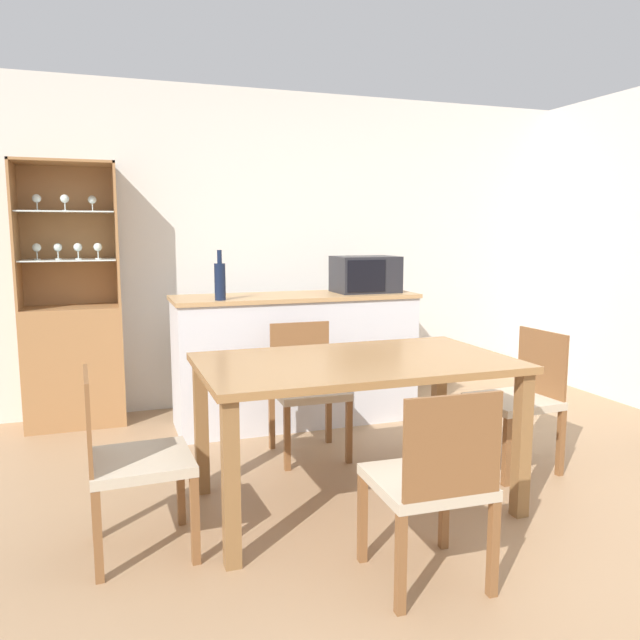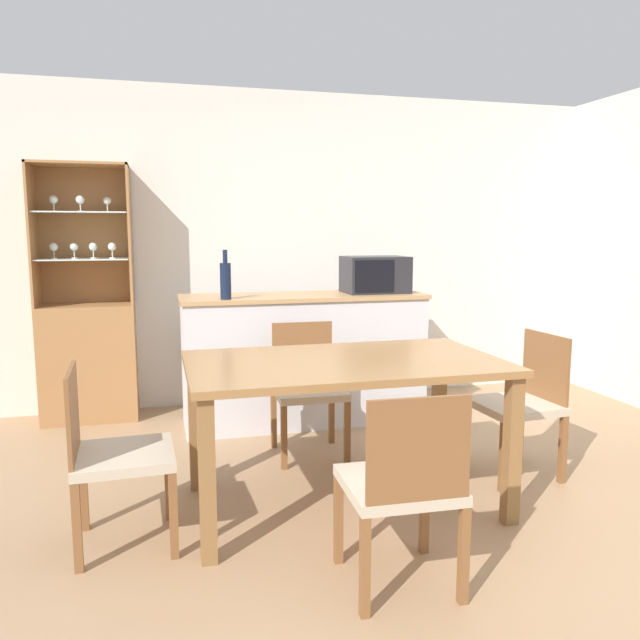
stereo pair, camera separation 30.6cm
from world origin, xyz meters
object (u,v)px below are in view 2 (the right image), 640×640
at_px(dining_table, 344,379).
at_px(dining_chair_side_left_near, 114,454).
at_px(dining_chair_side_right_far, 520,403).
at_px(wine_bottle, 226,280).
at_px(dining_chair_head_near, 402,486).
at_px(microwave, 375,275).
at_px(dining_chair_head_far, 308,388).
at_px(display_cabinet, 88,343).

bearing_deg(dining_table, dining_chair_side_left_near, -172.81).
distance_m(dining_chair_side_right_far, wine_bottle, 2.06).
relative_size(dining_chair_side_right_far, dining_chair_head_near, 1.00).
height_order(dining_chair_side_left_near, microwave, microwave).
bearing_deg(dining_chair_head_far, dining_chair_head_near, 91.45).
bearing_deg(dining_table, dining_chair_head_far, 89.91).
bearing_deg(dining_chair_head_near, microwave, 75.13).
bearing_deg(display_cabinet, dining_table, -53.96).
relative_size(display_cabinet, dining_chair_side_left_near, 2.29).
relative_size(dining_table, dining_chair_head_far, 1.90).
relative_size(dining_table, microwave, 3.37).
distance_m(dining_chair_head_far, dining_chair_side_left_near, 1.47).
relative_size(dining_chair_head_far, microwave, 1.77).
bearing_deg(microwave, wine_bottle, -170.63).
relative_size(dining_chair_side_left_near, dining_chair_head_near, 1.00).
distance_m(dining_chair_side_left_near, dining_chair_side_right_far, 2.26).
distance_m(dining_table, microwave, 1.68).
bearing_deg(dining_chair_side_right_far, display_cabinet, 50.90).
relative_size(display_cabinet, dining_table, 1.21).
bearing_deg(wine_bottle, dining_chair_side_right_far, -35.98).
xyz_separation_m(dining_chair_head_near, microwave, (0.69, 2.27, 0.67)).
xyz_separation_m(dining_chair_head_near, wine_bottle, (-0.45, 2.09, 0.67)).
bearing_deg(dining_chair_side_right_far, dining_chair_head_near, 126.28).
height_order(dining_chair_head_far, dining_chair_side_right_far, same).
bearing_deg(microwave, dining_table, -115.14).
height_order(display_cabinet, dining_chair_side_left_near, display_cabinet).
bearing_deg(dining_chair_head_far, dining_chair_side_left_near, 41.44).
distance_m(dining_table, dining_chair_side_right_far, 1.16).
xyz_separation_m(dining_chair_head_far, microwave, (0.69, 0.68, 0.67)).
distance_m(microwave, wine_bottle, 1.16).
height_order(dining_chair_head_far, microwave, microwave).
height_order(dining_table, dining_chair_head_near, dining_chair_head_near).
distance_m(dining_chair_side_left_near, microwave, 2.52).
distance_m(dining_table, dining_chair_head_near, 0.84).
relative_size(dining_chair_side_right_far, microwave, 1.77).
bearing_deg(wine_bottle, dining_chair_head_far, -47.10).
bearing_deg(display_cabinet, dining_chair_head_far, -39.12).
xyz_separation_m(dining_chair_side_right_far, wine_bottle, (-1.58, 1.14, 0.67)).
relative_size(dining_chair_head_near, wine_bottle, 2.47).
distance_m(dining_chair_side_right_far, dining_chair_head_near, 1.47).
height_order(dining_chair_side_left_near, wine_bottle, wine_bottle).
distance_m(dining_table, dining_chair_head_far, 0.84).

